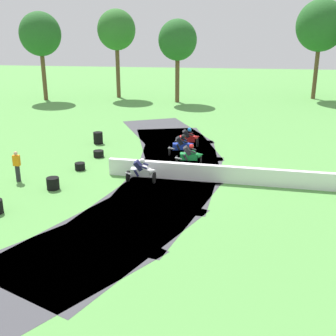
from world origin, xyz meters
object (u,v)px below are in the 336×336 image
(tire_stack_mid_a, at_px, (53,183))
(track_marshal, at_px, (17,166))
(tire_stack_mid_b, at_px, (80,166))
(motorcycle_chase_green, at_px, (190,155))
(tire_stack_extra_a, at_px, (98,138))
(tire_stack_far, at_px, (99,154))
(motorcycle_trailing_blue, at_px, (182,145))
(motorcycle_fourth_red, at_px, (188,138))
(motorcycle_lead_white, at_px, (142,171))

(tire_stack_mid_a, bearing_deg, track_marshal, 159.65)
(tire_stack_mid_a, xyz_separation_m, tire_stack_mid_b, (0.35, 3.07, -0.10))
(motorcycle_chase_green, relative_size, tire_stack_extra_a, 2.10)
(tire_stack_far, bearing_deg, tire_stack_mid_b, -97.64)
(motorcycle_chase_green, xyz_separation_m, motorcycle_trailing_blue, (-0.69, 2.08, 0.00))
(track_marshal, bearing_deg, tire_stack_far, 58.43)
(motorcycle_chase_green, distance_m, tire_stack_mid_a, 7.90)
(motorcycle_fourth_red, bearing_deg, motorcycle_lead_white, -104.11)
(motorcycle_lead_white, relative_size, motorcycle_trailing_blue, 1.00)
(tire_stack_mid_a, bearing_deg, motorcycle_chase_green, 34.87)
(motorcycle_chase_green, bearing_deg, track_marshal, -157.10)
(motorcycle_trailing_blue, bearing_deg, track_marshal, -144.33)
(tire_stack_mid_b, relative_size, track_marshal, 0.35)
(motorcycle_lead_white, distance_m, tire_stack_mid_a, 4.50)
(tire_stack_mid_b, bearing_deg, motorcycle_lead_white, -22.34)
(motorcycle_lead_white, height_order, tire_stack_extra_a, motorcycle_lead_white)
(motorcycle_lead_white, height_order, motorcycle_trailing_blue, motorcycle_trailing_blue)
(motorcycle_chase_green, relative_size, tire_stack_mid_a, 2.68)
(motorcycle_lead_white, distance_m, tire_stack_mid_b, 4.23)
(motorcycle_lead_white, distance_m, motorcycle_chase_green, 3.78)
(motorcycle_fourth_red, height_order, track_marshal, track_marshal)
(tire_stack_mid_a, distance_m, track_marshal, 2.45)
(tire_stack_far, height_order, track_marshal, track_marshal)
(tire_stack_mid_b, height_order, tire_stack_far, same)
(tire_stack_extra_a, bearing_deg, tire_stack_mid_b, -84.08)
(tire_stack_mid_a, distance_m, tire_stack_far, 5.64)
(motorcycle_trailing_blue, xyz_separation_m, tire_stack_mid_b, (-5.44, -3.53, -0.46))
(motorcycle_lead_white, bearing_deg, motorcycle_chase_green, 53.75)
(motorcycle_trailing_blue, height_order, motorcycle_fourth_red, motorcycle_trailing_blue)
(motorcycle_trailing_blue, xyz_separation_m, tire_stack_extra_a, (-6.01, 2.01, -0.26))
(motorcycle_trailing_blue, distance_m, tire_stack_mid_b, 6.50)
(motorcycle_fourth_red, relative_size, tire_stack_far, 2.69)
(motorcycle_chase_green, xyz_separation_m, tire_stack_mid_a, (-6.47, -4.51, -0.36))
(motorcycle_fourth_red, xyz_separation_m, tire_stack_extra_a, (-6.23, 0.12, -0.25))
(motorcycle_trailing_blue, height_order, tire_stack_mid_a, motorcycle_trailing_blue)
(motorcycle_fourth_red, relative_size, tire_stack_mid_a, 2.71)
(tire_stack_extra_a, bearing_deg, track_marshal, -104.52)
(motorcycle_trailing_blue, height_order, tire_stack_far, motorcycle_trailing_blue)
(motorcycle_trailing_blue, distance_m, motorcycle_fourth_red, 1.90)
(motorcycle_chase_green, bearing_deg, motorcycle_trailing_blue, 108.39)
(motorcycle_trailing_blue, relative_size, tire_stack_extra_a, 2.12)
(motorcycle_chase_green, bearing_deg, tire_stack_mid_b, -166.72)
(motorcycle_lead_white, bearing_deg, tire_stack_mid_a, -160.94)
(motorcycle_chase_green, relative_size, motorcycle_trailing_blue, 0.99)
(tire_stack_mid_a, bearing_deg, motorcycle_lead_white, 19.06)
(motorcycle_lead_white, relative_size, tire_stack_far, 2.67)
(motorcycle_lead_white, height_order, motorcycle_chase_green, motorcycle_chase_green)
(tire_stack_extra_a, bearing_deg, tire_stack_far, -73.11)
(motorcycle_chase_green, xyz_separation_m, tire_stack_mid_b, (-6.13, -1.45, -0.46))
(tire_stack_mid_a, bearing_deg, tire_stack_mid_b, 83.56)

